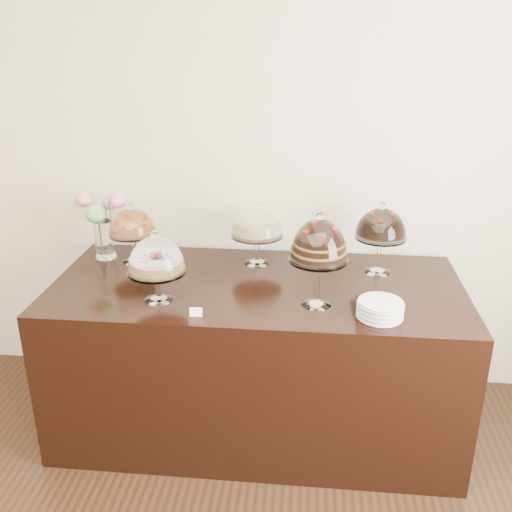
# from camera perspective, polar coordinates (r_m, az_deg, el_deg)

# --- Properties ---
(wall_back) EXTENTS (5.00, 0.04, 3.00)m
(wall_back) POSITION_cam_1_polar(r_m,az_deg,el_deg) (3.44, -3.57, 10.43)
(wall_back) COLOR beige
(wall_back) RESTS_ON ground
(display_counter) EXTENTS (2.20, 1.00, 0.90)m
(display_counter) POSITION_cam_1_polar(r_m,az_deg,el_deg) (3.28, 0.09, -9.93)
(display_counter) COLOR black
(display_counter) RESTS_ON ground
(cake_stand_sugar_sponge) EXTENTS (0.29, 0.29, 0.37)m
(cake_stand_sugar_sponge) POSITION_cam_1_polar(r_m,az_deg,el_deg) (2.84, -9.96, -0.21)
(cake_stand_sugar_sponge) COLOR white
(cake_stand_sugar_sponge) RESTS_ON display_counter
(cake_stand_choco_layer) EXTENTS (0.29, 0.29, 0.48)m
(cake_stand_choco_layer) POSITION_cam_1_polar(r_m,az_deg,el_deg) (2.73, 6.30, 1.20)
(cake_stand_choco_layer) COLOR white
(cake_stand_choco_layer) RESTS_ON display_counter
(cake_stand_cheesecake) EXTENTS (0.30, 0.30, 0.37)m
(cake_stand_cheesecake) POSITION_cam_1_polar(r_m,az_deg,el_deg) (3.25, 0.12, 3.12)
(cake_stand_cheesecake) COLOR white
(cake_stand_cheesecake) RESTS_ON display_counter
(cake_stand_dark_choco) EXTENTS (0.29, 0.29, 0.41)m
(cake_stand_dark_choco) POSITION_cam_1_polar(r_m,az_deg,el_deg) (3.19, 12.41, 2.91)
(cake_stand_dark_choco) COLOR white
(cake_stand_dark_choco) RESTS_ON display_counter
(cake_stand_fruit_tart) EXTENTS (0.27, 0.27, 0.36)m
(cake_stand_fruit_tart) POSITION_cam_1_polar(r_m,az_deg,el_deg) (3.36, -12.29, 3.06)
(cake_stand_fruit_tart) COLOR white
(cake_stand_fruit_tart) RESTS_ON display_counter
(flower_vase) EXTENTS (0.29, 0.33, 0.41)m
(flower_vase) POSITION_cam_1_polar(r_m,az_deg,el_deg) (3.46, -15.15, 3.43)
(flower_vase) COLOR white
(flower_vase) RESTS_ON display_counter
(plate_stack) EXTENTS (0.21, 0.21, 0.08)m
(plate_stack) POSITION_cam_1_polar(r_m,az_deg,el_deg) (2.77, 12.30, -5.23)
(plate_stack) COLOR silver
(plate_stack) RESTS_ON display_counter
(price_card_left) EXTENTS (0.06, 0.02, 0.04)m
(price_card_left) POSITION_cam_1_polar(r_m,az_deg,el_deg) (2.74, -6.04, -5.60)
(price_card_left) COLOR white
(price_card_left) RESTS_ON display_counter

